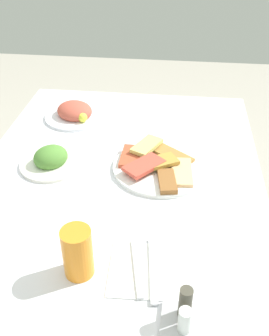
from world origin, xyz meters
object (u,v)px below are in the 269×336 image
salad_plate_rice (51,159)px  soda_can (78,253)px  pide_platter (159,165)px  paper_napkin (145,270)px  dining_table (117,200)px  salad_plate_greens (75,113)px  condiment_caddy (184,317)px  fork (153,269)px  spoon (137,268)px

salad_plate_rice → soda_can: size_ratio=1.59×
pide_platter → paper_napkin: (-0.40, 0.01, -0.01)m
dining_table → salad_plate_greens: (0.37, 0.21, 0.09)m
salad_plate_greens → condiment_caddy: condiment_caddy is taller
fork → condiment_caddy: 0.14m
salad_plate_greens → salad_plate_rice: size_ratio=1.15×
salad_plate_rice → soda_can: soda_can is taller
soda_can → paper_napkin: size_ratio=0.77×
salad_plate_greens → paper_napkin: salad_plate_greens is taller
soda_can → condiment_caddy: soda_can is taller
pide_platter → salad_plate_greens: salad_plate_greens is taller
paper_napkin → dining_table: bearing=19.8°
salad_plate_rice → condiment_caddy: size_ratio=2.07×
soda_can → fork: bearing=-82.7°
pide_platter → condiment_caddy: (-0.52, -0.08, 0.01)m
dining_table → salad_plate_rice: size_ratio=6.31×
soda_can → paper_napkin: 0.16m
dining_table → condiment_caddy: bearing=-155.5°
paper_napkin → condiment_caddy: size_ratio=1.70×
salad_plate_rice → paper_napkin: size_ratio=1.22×
salad_plate_greens → salad_plate_rice: (-0.31, -0.00, 0.00)m
spoon → salad_plate_greens: bearing=12.5°
soda_can → condiment_caddy: (-0.10, -0.23, -0.04)m
dining_table → fork: size_ratio=6.62×
dining_table → fork: 0.35m
pide_platter → salad_plate_rice: 0.33m
salad_plate_rice → fork: 0.51m
salad_plate_rice → condiment_caddy: 0.65m
soda_can → spoon: size_ratio=0.74×
pide_platter → fork: (-0.40, -0.01, -0.01)m
pide_platter → spoon: 0.40m
dining_table → spoon: bearing=-163.1°
paper_napkin → condiment_caddy: bearing=-145.1°
salad_plate_rice → paper_napkin: bearing=-139.2°
dining_table → soda_can: soda_can is taller
condiment_caddy → dining_table: bearing=24.5°
salad_plate_greens → spoon: bearing=-155.9°
salad_plate_rice → pide_platter: bearing=-86.8°
soda_can → fork: soda_can is taller
paper_napkin → spoon: spoon is taller
pide_platter → salad_plate_rice: bearing=93.2°
dining_table → pide_platter: (0.08, -0.12, 0.08)m
salad_plate_greens → condiment_caddy: 0.91m
pide_platter → soda_can: soda_can is taller
fork → spoon: size_ratio=1.12×
salad_plate_greens → spoon: size_ratio=1.36×
salad_plate_rice → spoon: salad_plate_rice is taller
salad_plate_rice → fork: (-0.38, -0.34, -0.02)m
condiment_caddy → spoon: bearing=40.1°
salad_plate_greens → soda_can: bearing=-165.5°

